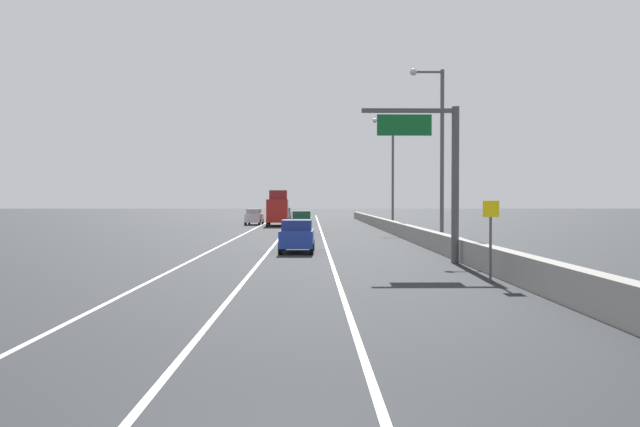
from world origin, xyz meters
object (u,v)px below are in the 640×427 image
(overhead_sign_gantry, at_px, (440,165))
(box_truck, at_px, (278,210))
(speed_advisory_sign, at_px, (491,234))
(car_gray_0, at_px, (285,214))
(car_green_2, at_px, (302,223))
(lamp_post_right_second, at_px, (438,147))
(lamp_post_right_third, at_px, (390,167))
(car_blue_3, at_px, (297,236))
(car_white_1, at_px, (254,217))

(overhead_sign_gantry, bearing_deg, box_truck, 102.65)
(speed_advisory_sign, relative_size, car_gray_0, 0.65)
(speed_advisory_sign, bearing_deg, car_green_2, 102.93)
(speed_advisory_sign, distance_m, lamp_post_right_second, 16.78)
(box_truck, bearing_deg, car_green_2, -81.05)
(car_green_2, bearing_deg, speed_advisory_sign, -77.07)
(overhead_sign_gantry, distance_m, car_green_2, 26.54)
(lamp_post_right_third, relative_size, car_gray_0, 2.41)
(speed_advisory_sign, xyz_separation_m, lamp_post_right_second, (1.29, 16.09, 4.59))
(overhead_sign_gantry, relative_size, box_truck, 0.98)
(car_blue_3, bearing_deg, speed_advisory_sign, -61.08)
(box_truck, bearing_deg, speed_advisory_sign, -78.56)
(box_truck, bearing_deg, overhead_sign_gantry, -77.35)
(lamp_post_right_second, relative_size, car_white_1, 2.49)
(lamp_post_right_third, distance_m, car_green_2, 12.80)
(lamp_post_right_second, height_order, car_blue_3, lamp_post_right_second)
(overhead_sign_gantry, relative_size, lamp_post_right_third, 0.67)
(speed_advisory_sign, bearing_deg, car_gray_0, 98.39)
(overhead_sign_gantry, relative_size, car_green_2, 1.63)
(car_blue_3, bearing_deg, box_truck, 94.60)
(lamp_post_right_third, distance_m, box_truck, 17.37)
(lamp_post_right_second, bearing_deg, car_white_1, 110.90)
(lamp_post_right_second, relative_size, car_blue_3, 2.64)
(car_gray_0, xyz_separation_m, car_green_2, (2.95, -38.04, 0.07))
(speed_advisory_sign, relative_size, lamp_post_right_second, 0.27)
(lamp_post_right_second, distance_m, box_truck, 38.05)
(car_blue_3, bearing_deg, car_gray_0, 92.98)
(car_white_1, relative_size, car_blue_3, 1.06)
(speed_advisory_sign, height_order, car_green_2, speed_advisory_sign)
(car_green_2, relative_size, car_blue_3, 1.09)
(speed_advisory_sign, bearing_deg, box_truck, 101.44)
(lamp_post_right_second, relative_size, box_truck, 1.46)
(car_blue_3, bearing_deg, car_white_1, 98.45)
(car_white_1, relative_size, car_green_2, 0.97)
(lamp_post_right_second, bearing_deg, box_truck, 108.21)
(overhead_sign_gantry, relative_size, car_blue_3, 1.77)
(speed_advisory_sign, xyz_separation_m, lamp_post_right_third, (1.33, 40.08, 4.59))
(overhead_sign_gantry, distance_m, car_white_1, 49.93)
(car_gray_0, bearing_deg, overhead_sign_gantry, -81.08)
(lamp_post_right_second, height_order, car_white_1, lamp_post_right_second)
(car_green_2, height_order, box_truck, box_truck)
(car_white_1, bearing_deg, car_blue_3, -81.55)
(lamp_post_right_second, relative_size, car_green_2, 2.43)
(overhead_sign_gantry, relative_size, lamp_post_right_second, 0.67)
(car_gray_0, distance_m, car_green_2, 38.15)
(overhead_sign_gantry, distance_m, car_gray_0, 64.26)
(overhead_sign_gantry, bearing_deg, lamp_post_right_third, 86.93)
(overhead_sign_gantry, distance_m, car_blue_3, 10.17)
(lamp_post_right_second, relative_size, lamp_post_right_third, 1.00)
(lamp_post_right_second, bearing_deg, car_blue_3, -163.01)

